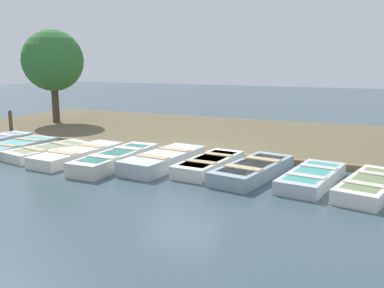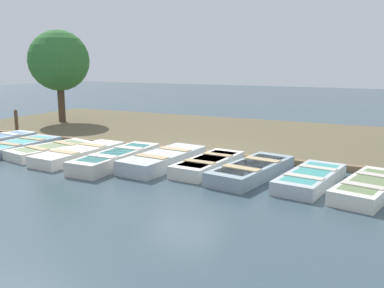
% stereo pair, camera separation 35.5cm
% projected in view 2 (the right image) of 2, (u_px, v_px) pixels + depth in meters
% --- Properties ---
extents(ground_plane, '(80.00, 80.00, 0.00)m').
position_uv_depth(ground_plane, '(183.00, 161.00, 13.40)').
color(ground_plane, '#384C56').
extents(shore_bank, '(8.00, 24.00, 0.18)m').
position_uv_depth(shore_bank, '(238.00, 134.00, 17.79)').
color(shore_bank, brown).
rests_on(shore_bank, ground_plane).
extents(dock_walkway, '(1.01, 22.70, 0.18)m').
position_uv_depth(dock_walkway, '(200.00, 150.00, 14.50)').
color(dock_walkway, brown).
rests_on(dock_walkway, ground_plane).
extents(rowboat_1, '(2.83, 1.22, 0.34)m').
position_uv_depth(rowboat_1, '(20.00, 146.00, 14.92)').
color(rowboat_1, '#8C9EA8').
rests_on(rowboat_1, ground_plane).
extents(rowboat_2, '(2.96, 1.74, 0.33)m').
position_uv_depth(rowboat_2, '(51.00, 150.00, 14.21)').
color(rowboat_2, silver).
rests_on(rowboat_2, ground_plane).
extents(rowboat_3, '(3.30, 1.28, 0.37)m').
position_uv_depth(rowboat_3, '(79.00, 154.00, 13.57)').
color(rowboat_3, silver).
rests_on(rowboat_3, ground_plane).
extents(rowboat_4, '(3.43, 0.99, 0.43)m').
position_uv_depth(rowboat_4, '(116.00, 158.00, 12.78)').
color(rowboat_4, beige).
rests_on(rowboat_4, ground_plane).
extents(rowboat_5, '(3.20, 1.41, 0.44)m').
position_uv_depth(rowboat_5, '(164.00, 159.00, 12.59)').
color(rowboat_5, '#B2BCC1').
rests_on(rowboat_5, ground_plane).
extents(rowboat_6, '(2.84, 1.21, 0.38)m').
position_uv_depth(rowboat_6, '(209.00, 164.00, 12.16)').
color(rowboat_6, silver).
rests_on(rowboat_6, ground_plane).
extents(rowboat_7, '(3.24, 1.62, 0.39)m').
position_uv_depth(rowboat_7, '(252.00, 170.00, 11.47)').
color(rowboat_7, '#8C9EA8').
rests_on(rowboat_7, ground_plane).
extents(rowboat_8, '(2.87, 1.42, 0.36)m').
position_uv_depth(rowboat_8, '(311.00, 178.00, 10.73)').
color(rowboat_8, '#B2BCC1').
rests_on(rowboat_8, ground_plane).
extents(rowboat_9, '(3.00, 1.59, 0.36)m').
position_uv_depth(rowboat_9, '(369.00, 187.00, 9.99)').
color(rowboat_9, silver).
rests_on(rowboat_9, ground_plane).
extents(mooring_post_near, '(0.14, 0.14, 1.07)m').
position_uv_depth(mooring_post_near, '(16.00, 122.00, 17.91)').
color(mooring_post_near, brown).
rests_on(mooring_post_near, ground_plane).
extents(park_tree_far_left, '(2.83, 2.83, 4.50)m').
position_uv_depth(park_tree_far_left, '(59.00, 61.00, 20.10)').
color(park_tree_far_left, '#4C3828').
rests_on(park_tree_far_left, ground_plane).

